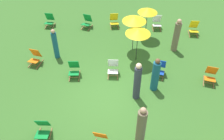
{
  "coord_description": "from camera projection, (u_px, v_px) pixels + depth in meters",
  "views": [
    {
      "loc": [
        0.85,
        -7.21,
        7.93
      ],
      "look_at": [
        0.0,
        1.2,
        0.5
      ],
      "focal_mm": 39.55,
      "sensor_mm": 36.0,
      "label": 1
    }
  ],
  "objects": [
    {
      "name": "ground_plane",
      "position": [
        109.0,
        97.0,
        10.69
      ],
      "size": [
        40.0,
        40.0,
        0.0
      ],
      "primitive_type": "plane",
      "color": "#386B28"
    },
    {
      "name": "deckchair_0",
      "position": [
        87.0,
        22.0,
        14.75
      ],
      "size": [
        0.65,
        0.85,
        0.83
      ],
      "rotation": [
        0.0,
        0.0,
        -0.25
      ],
      "color": "olive",
      "rests_on": "ground"
    },
    {
      "name": "deckchair_1",
      "position": [
        114.0,
        21.0,
        14.83
      ],
      "size": [
        0.62,
        0.84,
        0.83
      ],
      "rotation": [
        0.0,
        0.0,
        0.21
      ],
      "color": "olive",
      "rests_on": "ground"
    },
    {
      "name": "deckchair_2",
      "position": [
        49.0,
        20.0,
        14.86
      ],
      "size": [
        0.49,
        0.77,
        0.83
      ],
      "rotation": [
        0.0,
        0.0,
        -0.01
      ],
      "color": "olive",
      "rests_on": "ground"
    },
    {
      "name": "deckchair_3",
      "position": [
        43.0,
        130.0,
        8.98
      ],
      "size": [
        0.53,
        0.79,
        0.83
      ],
      "rotation": [
        0.0,
        0.0,
        0.08
      ],
      "color": "olive",
      "rests_on": "ground"
    },
    {
      "name": "deckchair_4",
      "position": [
        160.0,
        69.0,
        11.53
      ],
      "size": [
        0.62,
        0.84,
        0.83
      ],
      "rotation": [
        0.0,
        0.0,
        -0.2
      ],
      "color": "olive",
      "rests_on": "ground"
    },
    {
      "name": "deckchair_5",
      "position": [
        74.0,
        70.0,
        11.48
      ],
      "size": [
        0.57,
        0.81,
        0.83
      ],
      "rotation": [
        0.0,
        0.0,
        0.12
      ],
      "color": "olive",
      "rests_on": "ground"
    },
    {
      "name": "deckchair_6",
      "position": [
        35.0,
        57.0,
        12.16
      ],
      "size": [
        0.6,
        0.83,
        0.83
      ],
      "rotation": [
        0.0,
        0.0,
        -0.17
      ],
      "color": "olive",
      "rests_on": "ground"
    },
    {
      "name": "deckchair_8",
      "position": [
        157.0,
        23.0,
        14.67
      ],
      "size": [
        0.54,
        0.8,
        0.83
      ],
      "rotation": [
        0.0,
        0.0,
        0.08
      ],
      "color": "olive",
      "rests_on": "ground"
    },
    {
      "name": "deckchair_10",
      "position": [
        113.0,
        68.0,
        11.57
      ],
      "size": [
        0.52,
        0.79,
        0.83
      ],
      "rotation": [
        0.0,
        0.0,
        0.06
      ],
      "color": "olive",
      "rests_on": "ground"
    },
    {
      "name": "deckchair_12",
      "position": [
        211.0,
        75.0,
        11.18
      ],
      "size": [
        0.62,
        0.84,
        0.83
      ],
      "rotation": [
        0.0,
        0.0,
        -0.2
      ],
      "color": "olive",
      "rests_on": "ground"
    },
    {
      "name": "deckchair_14",
      "position": [
        194.0,
        28.0,
        14.19
      ],
      "size": [
        0.49,
        0.77,
        0.83
      ],
      "rotation": [
        0.0,
        0.0,
        0.02
      ],
      "color": "olive",
      "rests_on": "ground"
    },
    {
      "name": "umbrella_0",
      "position": [
        138.0,
        32.0,
        11.5
      ],
      "size": [
        1.2,
        1.2,
        1.81
      ],
      "color": "black",
      "rests_on": "ground"
    },
    {
      "name": "umbrella_1",
      "position": [
        148.0,
        10.0,
        13.07
      ],
      "size": [
        1.07,
        1.07,
        1.83
      ],
      "color": "black",
      "rests_on": "ground"
    },
    {
      "name": "umbrella_2",
      "position": [
        134.0,
        19.0,
        12.13
      ],
      "size": [
        1.21,
        1.21,
        1.94
      ],
      "color": "black",
      "rests_on": "ground"
    },
    {
      "name": "person_0",
      "position": [
        55.0,
        44.0,
        12.27
      ],
      "size": [
        0.32,
        0.32,
        1.65
      ],
      "rotation": [
        0.0,
        0.0,
        3.42
      ],
      "color": "#195972",
      "rests_on": "ground"
    },
    {
      "name": "person_1",
      "position": [
        155.0,
        75.0,
        10.55
      ],
      "size": [
        0.38,
        0.38,
        1.7
      ],
      "rotation": [
        0.0,
        0.0,
        6.13
      ],
      "color": "#195972",
      "rests_on": "ground"
    },
    {
      "name": "person_2",
      "position": [
        137.0,
        82.0,
        10.09
      ],
      "size": [
        0.42,
        0.42,
        1.88
      ],
      "rotation": [
        0.0,
        0.0,
        2.16
      ],
      "color": "#333847",
      "rests_on": "ground"
    },
    {
      "name": "person_3",
      "position": [
        141.0,
        127.0,
        8.46
      ],
      "size": [
        0.46,
        0.46,
        1.86
      ],
      "rotation": [
        0.0,
        0.0,
        5.7
      ],
      "color": "#72664C",
      "rests_on": "ground"
    },
    {
      "name": "person_4",
      "position": [
        176.0,
        36.0,
        12.67
      ],
      "size": [
        0.33,
        0.33,
        1.86
      ],
      "rotation": [
        0.0,
        0.0,
        0.02
      ],
      "color": "#72664C",
      "rests_on": "ground"
    }
  ]
}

